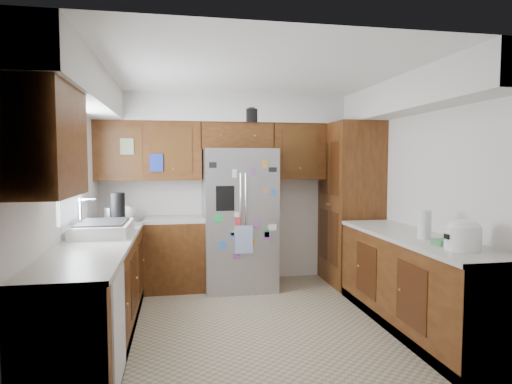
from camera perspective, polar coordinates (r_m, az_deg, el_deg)
floor at (r=4.61m, az=-0.05°, el=-16.75°), size 3.60×3.60×0.00m
room_shell at (r=4.65m, az=-2.14°, el=6.34°), size 3.64×3.24×2.52m
left_counter_run at (r=4.47m, az=-17.93°, el=-11.81°), size 1.36×3.20×0.92m
right_counter_run at (r=4.56m, az=20.42°, el=-11.67°), size 0.63×2.25×0.92m
pantry at (r=5.87m, az=12.46°, el=-1.54°), size 0.60×0.90×2.15m
fridge at (r=5.54m, az=-2.27°, el=-3.59°), size 0.90×0.79×1.80m
bridge_cabinet at (r=5.73m, az=-2.62°, el=7.43°), size 0.96×0.34×0.35m
fridge_top_items at (r=5.72m, az=-2.07°, el=10.40°), size 0.58×0.37×0.25m
sink_assembly at (r=4.44m, az=-19.73°, el=-4.58°), size 0.52×0.70×0.37m
left_counter_clutter at (r=5.13m, az=-17.81°, el=-2.69°), size 0.35×0.91×0.38m
rice_cooker at (r=3.87m, az=25.86°, el=-5.06°), size 0.29×0.28×0.25m
paper_towel at (r=4.26m, az=21.54°, el=-4.05°), size 0.12×0.12×0.27m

